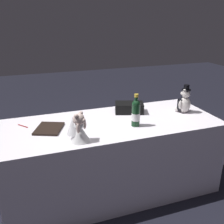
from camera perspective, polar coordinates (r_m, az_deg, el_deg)
The scene contains 8 objects.
ground_plane at distance 2.76m, azimuth 0.00°, elevation -16.53°, with size 12.00×12.00×0.00m, color black.
reception_table at distance 2.55m, azimuth 0.00°, elevation -9.91°, with size 2.01×0.81×0.74m, color white.
teddy_bear_groom at distance 2.70m, azimuth 15.72°, elevation 2.18°, with size 0.15×0.15×0.29m.
teddy_bear_bride at distance 2.02m, azimuth -7.64°, elevation -3.60°, with size 0.21×0.21×0.24m.
champagne_bottle at distance 2.27m, azimuth 5.32°, elevation -0.13°, with size 0.08×0.08×0.30m.
signing_pen at distance 2.42m, azimuth -19.13°, elevation -2.98°, with size 0.09×0.11×0.01m.
gift_case_black at distance 2.62m, azimuth 3.83°, elevation 0.97°, with size 0.32×0.26×0.10m.
guestbook at distance 2.30m, azimuth -13.83°, elevation -3.59°, with size 0.21×0.26×0.02m, color black.
Camera 1 is at (0.73, 2.08, 1.67)m, focal length 41.12 mm.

